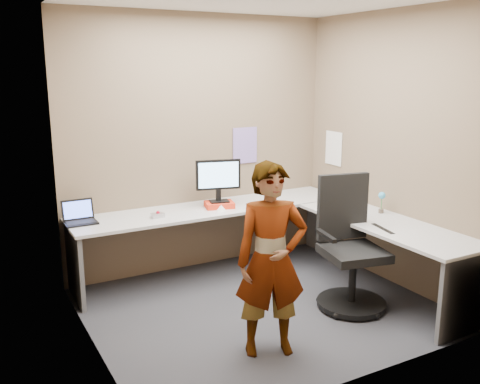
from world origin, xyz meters
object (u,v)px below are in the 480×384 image
person (271,260)px  monitor (218,177)px  desk (279,229)px  office_chair (350,255)px

person → monitor: bearing=96.1°
person → desk: bearing=73.3°
office_chair → person: 1.16m
office_chair → person: person is taller
monitor → person: person is taller
desk → office_chair: bearing=-66.3°
desk → office_chair: office_chair is taller
person → office_chair: bearing=37.5°
desk → person: (-0.76, -1.06, 0.16)m
monitor → office_chair: 1.56m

